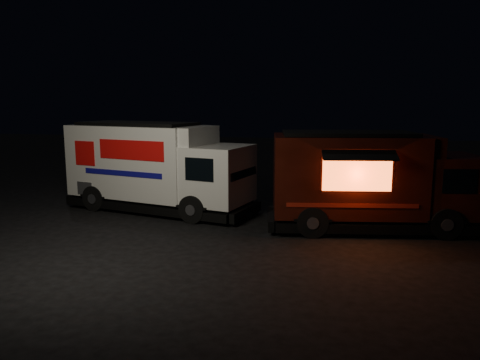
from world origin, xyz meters
TOP-DOWN VIEW (x-y plane):
  - ground at (0.00, 0.00)m, footprint 80.00×80.00m
  - white_truck at (-2.09, 3.04)m, footprint 7.92×4.34m
  - red_truck at (5.80, 1.87)m, footprint 7.25×3.50m

SIDE VIEW (x-z plane):
  - ground at x=0.00m, z-range 0.00..0.00m
  - red_truck at x=5.80m, z-range 0.00..3.24m
  - white_truck at x=-2.09m, z-range 0.00..3.41m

